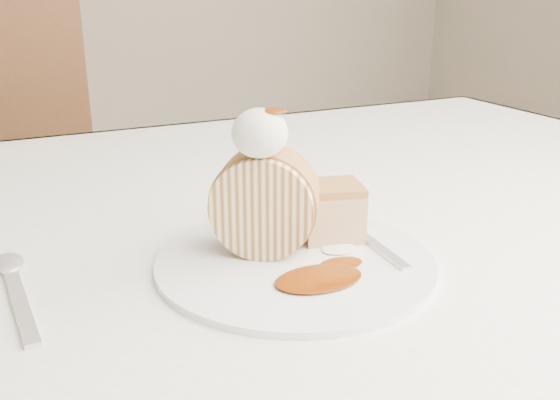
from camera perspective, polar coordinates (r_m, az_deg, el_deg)
name	(u,v)px	position (r m, az deg, el deg)	size (l,w,h in m)	color
table	(240,287)	(0.71, -3.72, -7.92)	(1.40, 0.90, 0.75)	white
plate	(295,262)	(0.55, 1.41, -5.65)	(0.24, 0.24, 0.01)	white
roulade_slice	(265,203)	(0.54, -1.41, -0.27)	(0.09, 0.09, 0.05)	beige
cake_chunk	(331,214)	(0.58, 4.72, -1.32)	(0.05, 0.05, 0.04)	#A37B3D
whipped_cream	(260,133)	(0.51, -1.87, 6.13)	(0.05, 0.05, 0.04)	white
caramel_drizzle	(273,105)	(0.51, -0.65, 8.70)	(0.02, 0.02, 0.01)	#652504
caramel_pool	(319,278)	(0.51, 3.55, -7.15)	(0.08, 0.05, 0.00)	#652504
fork	(376,246)	(0.57, 8.78, -4.15)	(0.02, 0.14, 0.00)	silver
spoon	(21,306)	(0.52, -22.60, -8.93)	(0.02, 0.15, 0.00)	silver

